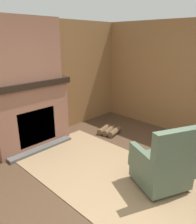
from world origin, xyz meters
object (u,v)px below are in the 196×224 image
firewood_stack (109,131)px  storage_case (43,74)px  armchair (163,166)px  decorative_plate_on_mantel (25,72)px

firewood_stack → storage_case: (-0.78, -1.13, 1.32)m
armchair → storage_case: (-2.58, -0.22, 1.03)m
firewood_stack → storage_case: 1.91m
armchair → firewood_stack: 2.03m
firewood_stack → storage_case: size_ratio=2.16×
firewood_stack → armchair: bearing=-26.9°
firewood_stack → decorative_plate_on_mantel: 2.20m
armchair → storage_case: 2.78m
decorative_plate_on_mantel → storage_case: bearing=86.8°
armchair → firewood_stack: size_ratio=1.99×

